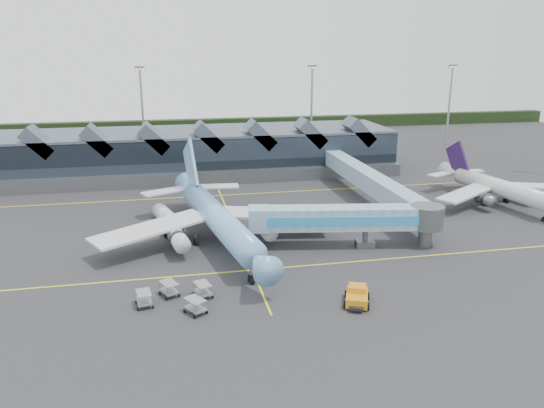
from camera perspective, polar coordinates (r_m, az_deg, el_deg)
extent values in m
plane|color=#28272A|center=(74.67, -3.14, -4.71)|extent=(260.00, 260.00, 0.00)
cube|color=yellow|center=(67.35, -2.11, -7.12)|extent=(120.00, 0.25, 0.01)
cube|color=yellow|center=(101.09, -5.52, 0.94)|extent=(120.00, 0.25, 0.01)
cube|color=yellow|center=(83.99, -4.16, -2.28)|extent=(0.25, 60.00, 0.01)
cube|color=black|center=(180.92, -8.43, 8.37)|extent=(260.00, 4.00, 4.00)
cube|color=black|center=(119.16, -9.04, 5.41)|extent=(90.00, 20.00, 9.00)
cube|color=#485260|center=(118.36, -9.14, 7.64)|extent=(90.00, 20.00, 0.60)
cube|color=#5C5F63|center=(109.09, -8.67, 2.69)|extent=(90.00, 2.50, 2.60)
cube|color=#485260|center=(113.88, -23.77, 6.17)|extent=(6.43, 6.00, 6.43)
cube|color=#485260|center=(112.08, -18.25, 6.59)|extent=(6.43, 6.00, 6.43)
cube|color=#485260|center=(111.34, -12.59, 6.96)|extent=(6.43, 6.00, 6.43)
cube|color=#485260|center=(111.69, -6.90, 7.26)|extent=(6.43, 6.00, 6.43)
cube|color=#485260|center=(113.11, -1.30, 7.49)|extent=(6.43, 6.00, 6.43)
cube|color=#485260|center=(115.56, 4.12, 7.65)|extent=(6.43, 6.00, 6.43)
cube|color=#485260|center=(118.99, 9.28, 7.73)|extent=(6.43, 6.00, 6.43)
cylinder|color=gray|center=(141.90, -13.75, 9.56)|extent=(0.56, 0.56, 22.00)
cube|color=#5C5F63|center=(141.09, -14.06, 13.99)|extent=(2.40, 0.50, 0.90)
cylinder|color=gray|center=(147.35, 4.27, 10.22)|extent=(0.56, 0.56, 22.00)
cube|color=#5C5F63|center=(146.57, 4.37, 14.49)|extent=(2.40, 0.50, 0.90)
cylinder|color=gray|center=(161.10, 18.52, 9.96)|extent=(0.56, 0.56, 22.00)
cube|color=#5C5F63|center=(160.38, 18.88, 13.86)|extent=(2.40, 0.50, 0.90)
cylinder|color=#64A0CA|center=(74.65, -5.79, -1.62)|extent=(8.52, 29.30, 3.59)
cone|color=#64A0CA|center=(59.40, -1.24, -6.39)|extent=(4.39, 5.53, 3.59)
cube|color=black|center=(58.57, -1.04, -5.93)|extent=(1.40, 0.56, 0.48)
cone|color=#64A0CA|center=(91.26, -8.87, 1.80)|extent=(4.68, 7.17, 3.59)
cube|color=silver|center=(74.21, -12.87, -2.58)|extent=(16.97, 12.41, 1.19)
cube|color=silver|center=(78.74, 0.43, -1.04)|extent=(16.93, 7.67, 1.19)
cylinder|color=silver|center=(71.91, -10.00, -3.79)|extent=(3.05, 5.30, 2.23)
cylinder|color=silver|center=(75.05, -0.81, -2.66)|extent=(3.05, 5.30, 2.23)
cube|color=#64A0CA|center=(88.81, -8.74, 3.89)|extent=(1.99, 9.13, 9.90)
cube|color=silver|center=(89.26, -11.46, 1.34)|extent=(8.03, 5.69, 0.24)
cube|color=silver|center=(91.11, -5.98, 1.89)|extent=(7.68, 3.45, 0.24)
cylinder|color=#5C5F63|center=(63.41, -2.28, -7.66)|extent=(0.26, 0.26, 2.08)
cylinder|color=#5C5F63|center=(76.01, -8.20, -3.63)|extent=(0.26, 0.26, 2.08)
cylinder|color=#5C5F63|center=(77.51, -3.80, -3.09)|extent=(0.26, 0.26, 2.08)
cylinder|color=black|center=(63.68, -2.27, -8.20)|extent=(0.65, 1.38, 1.33)
cylinder|color=silver|center=(101.64, 23.40, 1.59)|extent=(6.69, 21.07, 2.98)
cone|color=silver|center=(110.65, 18.78, 3.32)|extent=(3.79, 5.23, 2.98)
cube|color=silver|center=(97.69, 20.08, 1.08)|extent=(12.76, 9.31, 1.00)
cube|color=silver|center=(107.38, 25.66, 1.77)|extent=(12.81, 5.49, 1.00)
cylinder|color=#5C5F63|center=(97.72, 22.00, 0.43)|extent=(2.46, 3.85, 1.85)
cylinder|color=#5C5F63|center=(104.28, 25.71, 0.94)|extent=(2.46, 3.85, 1.85)
cube|color=#2B1644|center=(109.21, 19.31, 4.59)|extent=(1.65, 6.67, 7.27)
cube|color=silver|center=(107.85, 17.72, 3.09)|extent=(6.04, 4.25, 0.25)
cube|color=silver|center=(112.19, 20.38, 3.34)|extent=(5.81, 2.44, 0.25)
cylinder|color=#5C5F63|center=(101.08, 21.88, 0.30)|extent=(0.28, 0.28, 1.73)
cylinder|color=#5C5F63|center=(104.59, 23.90, 0.59)|extent=(0.28, 0.28, 1.73)
cube|color=#77AAC6|center=(74.11, 7.66, -1.48)|extent=(21.57, 6.66, 3.09)
cube|color=#2A94D6|center=(72.56, 7.88, -1.88)|extent=(21.07, 3.63, 1.28)
cube|color=#77AAC6|center=(73.05, -1.45, -1.60)|extent=(3.30, 3.82, 3.20)
cylinder|color=#5C5F63|center=(75.39, 10.00, -2.99)|extent=(0.75, 0.75, 4.30)
cube|color=#5C5F63|center=(75.96, 9.94, -4.18)|extent=(2.88, 2.53, 0.96)
cylinder|color=black|center=(75.78, 9.15, -4.27)|extent=(0.58, 1.02, 0.96)
cylinder|color=black|center=(76.22, 10.72, -4.23)|extent=(0.58, 1.02, 0.96)
cylinder|color=#5C5F63|center=(76.96, 16.31, -1.33)|extent=(4.69, 4.69, 3.20)
cylinder|color=#5C5F63|center=(77.62, 16.18, -2.84)|extent=(1.92, 1.92, 4.30)
cube|color=black|center=(82.86, -11.19, -2.28)|extent=(4.83, 9.34, 0.50)
cube|color=orange|center=(79.42, -10.51, -2.27)|extent=(2.93, 2.79, 2.21)
cube|color=black|center=(78.54, -10.35, -2.09)|extent=(2.16, 0.76, 1.00)
cylinder|color=silver|center=(83.55, -11.48, -1.16)|extent=(3.84, 6.23, 2.31)
sphere|color=silver|center=(86.23, -12.04, -0.64)|extent=(2.21, 2.21, 2.21)
sphere|color=silver|center=(80.88, -10.89, -1.72)|extent=(2.21, 2.21, 2.21)
cylinder|color=black|center=(79.88, -11.40, -3.20)|extent=(0.62, 1.06, 1.00)
cylinder|color=black|center=(80.56, -9.70, -2.94)|extent=(0.62, 1.06, 1.00)
cylinder|color=black|center=(83.08, -12.10, -2.47)|extent=(0.62, 1.06, 1.00)
cylinder|color=black|center=(83.73, -10.46, -2.22)|extent=(0.62, 1.06, 1.00)
cylinder|color=black|center=(85.38, -12.57, -1.98)|extent=(0.62, 1.06, 1.00)
cylinder|color=black|center=(86.01, -10.97, -1.74)|extent=(0.62, 1.06, 1.00)
cube|color=orange|center=(59.46, 9.12, -9.91)|extent=(3.55, 4.37, 1.05)
cube|color=orange|center=(59.68, 9.16, -8.96)|extent=(2.38, 2.26, 0.74)
cube|color=black|center=(57.79, 9.06, -11.01)|extent=(1.68, 1.33, 0.32)
cylinder|color=black|center=(58.48, 7.87, -10.67)|extent=(0.60, 0.90, 0.84)
cylinder|color=black|center=(58.48, 10.28, -10.79)|extent=(0.60, 0.90, 0.84)
cylinder|color=black|center=(60.74, 7.97, -9.59)|extent=(0.60, 0.90, 0.84)
cylinder|color=black|center=(60.74, 10.29, -9.71)|extent=(0.60, 0.90, 0.84)
cube|color=#989BA0|center=(61.63, -10.99, -9.17)|extent=(2.29, 2.74, 0.16)
cube|color=#989BA0|center=(61.21, -11.04, -8.32)|extent=(2.29, 2.74, 0.09)
cylinder|color=black|center=(62.79, -10.62, -9.05)|extent=(0.27, 0.40, 0.38)
cube|color=#989BA0|center=(60.76, -7.45, -9.39)|extent=(2.13, 2.68, 0.16)
cube|color=#989BA0|center=(60.33, -7.49, -8.52)|extent=(2.13, 2.68, 0.09)
cylinder|color=black|center=(61.91, -7.04, -9.27)|extent=(0.24, 0.40, 0.38)
cube|color=#989BA0|center=(59.93, -13.59, -10.12)|extent=(1.84, 2.54, 0.16)
cube|color=#989BA0|center=(59.49, -13.65, -9.25)|extent=(1.84, 2.54, 0.09)
cylinder|color=black|center=(60.94, -12.92, -10.02)|extent=(0.19, 0.40, 0.38)
cube|color=#989BA0|center=(57.42, -8.23, -11.04)|extent=(2.50, 2.77, 0.16)
cube|color=#989BA0|center=(56.96, -8.28, -10.14)|extent=(2.50, 2.77, 0.09)
cylinder|color=black|center=(58.63, -8.07, -10.86)|extent=(0.31, 0.39, 0.38)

